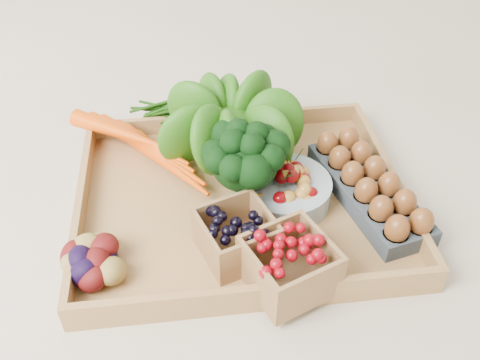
{
  "coord_description": "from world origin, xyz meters",
  "views": [
    {
      "loc": [
        -0.09,
        -0.68,
        0.65
      ],
      "look_at": [
        0.0,
        0.0,
        0.06
      ],
      "focal_mm": 40.0,
      "sensor_mm": 36.0,
      "label": 1
    }
  ],
  "objects": [
    {
      "name": "tray",
      "position": [
        0.0,
        0.0,
        0.01
      ],
      "size": [
        0.55,
        0.45,
        0.01
      ],
      "primitive_type": "cube",
      "color": "#AB7D48",
      "rests_on": "ground"
    },
    {
      "name": "potatoes",
      "position": [
        -0.24,
        -0.12,
        0.05
      ],
      "size": [
        0.12,
        0.12,
        0.07
      ],
      "primitive_type": null,
      "color": "#460B0B",
      "rests_on": "tray"
    },
    {
      "name": "cherry_bowl",
      "position": [
        0.08,
        -0.01,
        0.04
      ],
      "size": [
        0.16,
        0.16,
        0.04
      ],
      "primitive_type": "cylinder",
      "color": "#8C9EA5",
      "rests_on": "tray"
    },
    {
      "name": "punnet_blackberry",
      "position": [
        -0.02,
        -0.12,
        0.05
      ],
      "size": [
        0.13,
        0.13,
        0.07
      ],
      "primitive_type": "cube",
      "rotation": [
        0.0,
        0.0,
        0.34
      ],
      "color": "black",
      "rests_on": "tray"
    },
    {
      "name": "egg_carton",
      "position": [
        0.22,
        -0.03,
        0.03
      ],
      "size": [
        0.16,
        0.29,
        0.03
      ],
      "primitive_type": "cube",
      "rotation": [
        0.0,
        0.0,
        0.23
      ],
      "color": "#353D43",
      "rests_on": "tray"
    },
    {
      "name": "ground",
      "position": [
        0.0,
        0.0,
        0.0
      ],
      "size": [
        4.0,
        4.0,
        0.0
      ],
      "primitive_type": "plane",
      "color": "beige",
      "rests_on": "ground"
    },
    {
      "name": "broccoli",
      "position": [
        0.01,
        -0.0,
        0.07
      ],
      "size": [
        0.14,
        0.14,
        0.11
      ],
      "primitive_type": null,
      "color": "black",
      "rests_on": "tray"
    },
    {
      "name": "punnet_raspberry",
      "position": [
        0.05,
        -0.19,
        0.05
      ],
      "size": [
        0.15,
        0.15,
        0.08
      ],
      "primitive_type": "cube",
      "rotation": [
        0.0,
        0.0,
        0.39
      ],
      "color": "maroon",
      "rests_on": "tray"
    },
    {
      "name": "carrots",
      "position": [
        -0.15,
        0.12,
        0.04
      ],
      "size": [
        0.23,
        0.17,
        0.06
      ],
      "primitive_type": null,
      "color": "#F14D05",
      "rests_on": "tray"
    },
    {
      "name": "lettuce",
      "position": [
        -0.01,
        0.13,
        0.1
      ],
      "size": [
        0.17,
        0.17,
        0.17
      ],
      "primitive_type": "sphere",
      "color": "#124E0C",
      "rests_on": "tray"
    }
  ]
}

